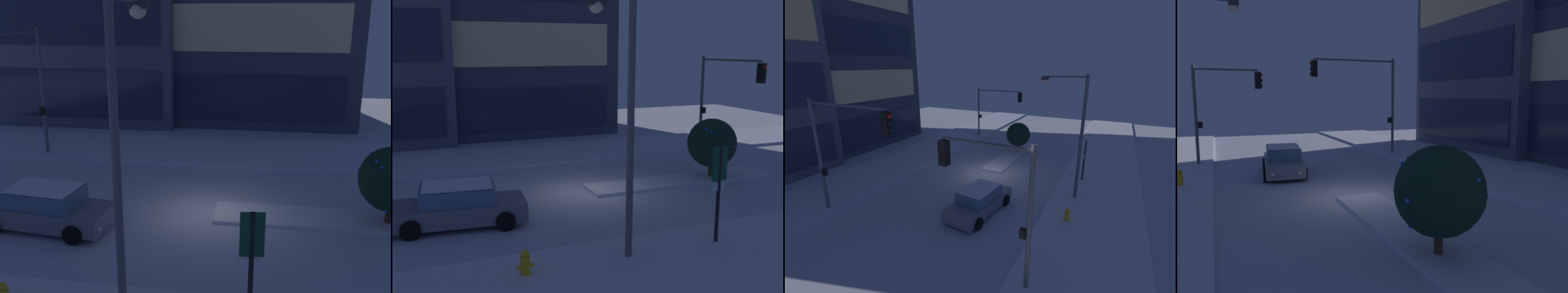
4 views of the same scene
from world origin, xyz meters
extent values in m
plane|color=silver|center=(0.00, 0.00, 0.00)|extent=(52.00, 52.00, 0.00)
cube|color=silver|center=(0.00, -7.93, 0.07)|extent=(52.00, 5.20, 0.14)
cube|color=silver|center=(0.00, 7.93, 0.07)|extent=(52.00, 5.20, 0.14)
cube|color=silver|center=(4.72, -0.01, 0.07)|extent=(9.00, 1.80, 0.14)
cube|color=#232D42|center=(-1.63, 12.89, 2.11)|extent=(16.73, 0.10, 2.82)
cube|color=#F9E09E|center=(-1.63, 12.89, 6.34)|extent=(16.73, 0.10, 2.82)
cube|color=slate|center=(-5.51, -1.97, 0.53)|extent=(4.76, 2.31, 0.66)
cube|color=slate|center=(-5.51, -1.97, 1.14)|extent=(2.64, 1.91, 0.60)
cube|color=white|center=(-5.51, -1.97, 1.47)|extent=(2.45, 1.78, 0.04)
sphere|color=#F9E5B2|center=(-3.14, -1.60, 0.50)|extent=(0.16, 0.16, 0.16)
sphere|color=#F9E5B2|center=(-3.28, -2.84, 0.50)|extent=(0.16, 0.16, 0.16)
cylinder|color=black|center=(-3.91, -1.22, 0.33)|extent=(0.68, 0.29, 0.66)
cylinder|color=black|center=(-4.10, -3.04, 0.33)|extent=(0.68, 0.29, 0.66)
cylinder|color=black|center=(-6.92, -0.90, 0.33)|extent=(0.68, 0.29, 0.66)
cylinder|color=black|center=(-7.12, -2.72, 0.33)|extent=(0.68, 0.29, 0.66)
cylinder|color=#565960|center=(10.08, 6.13, 2.82)|extent=(0.18, 0.18, 5.65)
cylinder|color=#565960|center=(10.08, 3.63, 5.45)|extent=(0.12, 4.99, 0.12)
cube|color=black|center=(10.08, 1.14, 4.85)|extent=(0.32, 0.36, 1.00)
sphere|color=red|center=(10.08, 0.95, 5.17)|extent=(0.20, 0.20, 0.20)
sphere|color=black|center=(10.08, 0.95, 4.85)|extent=(0.20, 0.20, 0.20)
sphere|color=black|center=(10.08, 0.95, 4.53)|extent=(0.20, 0.20, 0.20)
cube|color=black|center=(10.08, 5.91, 2.40)|extent=(0.20, 0.24, 0.36)
cylinder|color=#565960|center=(-1.29, -6.66, 3.85)|extent=(0.20, 0.20, 7.70)
cube|color=#333338|center=(-1.34, -4.28, 7.45)|extent=(0.56, 0.36, 0.20)
sphere|color=#F9E5B2|center=(-1.34, -4.28, 7.32)|extent=(0.44, 0.44, 0.44)
cylinder|color=gold|center=(-4.37, -6.69, 0.33)|extent=(0.26, 0.26, 0.66)
sphere|color=gold|center=(-4.37, -6.69, 0.73)|extent=(0.22, 0.22, 0.22)
cylinder|color=gold|center=(-4.55, -6.69, 0.36)|extent=(0.12, 0.10, 0.10)
cylinder|color=gold|center=(-4.19, -6.69, 0.36)|extent=(0.12, 0.10, 0.10)
cylinder|color=black|center=(1.73, -6.72, 1.57)|extent=(0.12, 0.12, 3.15)
cube|color=#144C2D|center=(1.73, -6.72, 2.62)|extent=(0.55, 0.12, 1.05)
cube|color=white|center=(1.73, -6.72, 1.92)|extent=(0.44, 0.10, 0.24)
cylinder|color=#473323|center=(6.33, -0.12, 0.39)|extent=(0.22, 0.22, 0.77)
sphere|color=black|center=(6.33, -0.12, 1.75)|extent=(2.29, 2.29, 2.29)
sphere|color=blue|center=(5.74, -0.86, 2.40)|extent=(0.10, 0.10, 0.10)
sphere|color=blue|center=(6.70, -1.21, 1.72)|extent=(0.10, 0.10, 0.10)
sphere|color=blue|center=(7.33, 0.25, 2.20)|extent=(0.10, 0.10, 0.10)
sphere|color=blue|center=(5.27, 0.33, 1.87)|extent=(0.10, 0.10, 0.10)
sphere|color=blue|center=(5.62, -0.61, 2.51)|extent=(0.10, 0.10, 0.10)
sphere|color=blue|center=(6.06, -0.78, 0.84)|extent=(0.10, 0.10, 0.10)
camera|label=1|loc=(1.87, -15.98, 7.29)|focal=42.86mm
camera|label=2|loc=(-7.23, -18.27, 6.02)|focal=43.92mm
camera|label=3|loc=(-17.86, -8.32, 8.20)|focal=24.67mm
camera|label=4|loc=(14.05, -5.15, 4.09)|focal=34.72mm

